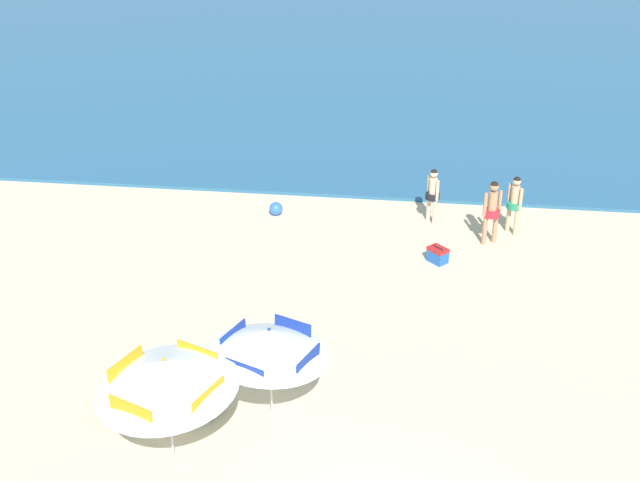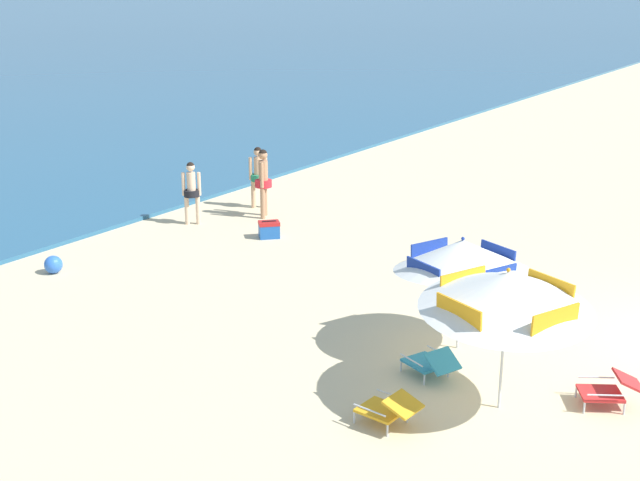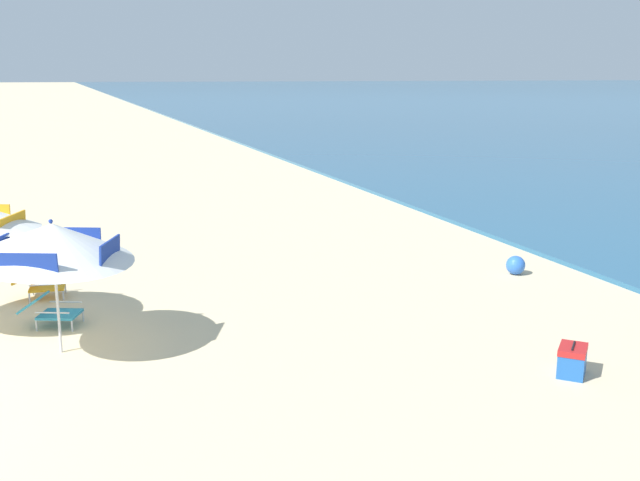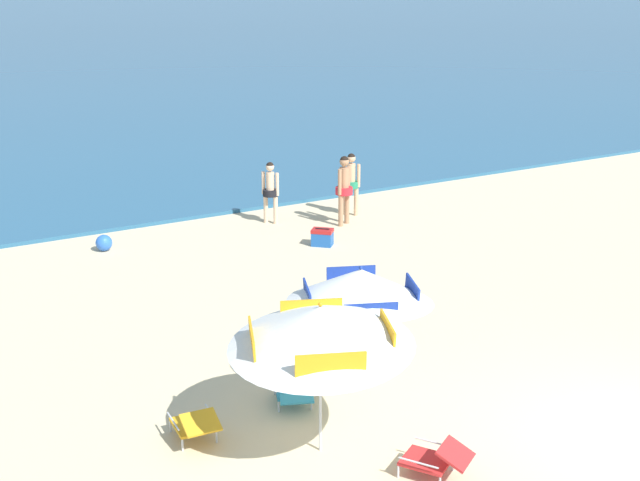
% 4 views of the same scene
% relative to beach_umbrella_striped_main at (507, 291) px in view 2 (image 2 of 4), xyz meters
% --- Properties ---
extents(beach_umbrella_striped_main, '(3.47, 3.45, 2.21)m').
position_rel_beach_umbrella_striped_main_xyz_m(beach_umbrella_striped_main, '(0.00, 0.00, 0.00)').
color(beach_umbrella_striped_main, silver).
rests_on(beach_umbrella_striped_main, ground).
extents(beach_umbrella_striped_second, '(3.24, 3.24, 2.02)m').
position_rel_beach_umbrella_striped_main_xyz_m(beach_umbrella_striped_second, '(1.55, 1.41, -0.17)').
color(beach_umbrella_striped_second, silver).
rests_on(beach_umbrella_striped_second, ground).
extents(lounge_chair_under_umbrella, '(0.91, 1.02, 0.52)m').
position_rel_beach_umbrella_striped_main_xyz_m(lounge_chair_under_umbrella, '(0.96, -1.32, -1.56)').
color(lounge_chair_under_umbrella, red).
rests_on(lounge_chair_under_umbrella, ground).
extents(lounge_chair_beside_umbrella, '(0.63, 0.91, 0.50)m').
position_rel_beach_umbrella_striped_main_xyz_m(lounge_chair_beside_umbrella, '(-1.37, 1.08, -1.55)').
color(lounge_chair_beside_umbrella, gold).
rests_on(lounge_chair_beside_umbrella, ground).
extents(lounge_chair_facing_sea, '(0.83, 1.03, 0.53)m').
position_rel_beach_umbrella_striped_main_xyz_m(lounge_chair_facing_sea, '(0.29, 1.27, -1.56)').
color(lounge_chair_facing_sea, teal).
rests_on(lounge_chair_facing_sea, ground).
extents(person_standing_near_shore, '(0.39, 0.40, 1.61)m').
position_rel_beach_umbrella_striped_main_xyz_m(person_standing_near_shore, '(4.54, 10.19, -0.90)').
color(person_standing_near_shore, beige).
rests_on(person_standing_near_shore, ground).
extents(person_standing_beside, '(0.48, 0.44, 1.79)m').
position_rel_beach_umbrella_striped_main_xyz_m(person_standing_beside, '(6.09, 9.11, -0.80)').
color(person_standing_beside, tan).
rests_on(person_standing_beside, ground).
extents(person_wading_in, '(0.41, 0.41, 1.67)m').
position_rel_beach_umbrella_striped_main_xyz_m(person_wading_in, '(6.74, 9.79, -0.87)').
color(person_wading_in, '#D8A87F').
rests_on(person_wading_in, ground).
extents(cooler_box, '(0.60, 0.60, 0.43)m').
position_rel_beach_umbrella_striped_main_xyz_m(cooler_box, '(4.72, 7.89, -1.63)').
color(cooler_box, '#1E56A8').
rests_on(cooler_box, ground).
extents(beach_ball, '(0.38, 0.38, 0.38)m').
position_rel_beach_umbrella_striped_main_xyz_m(beach_ball, '(0.13, 10.12, -1.64)').
color(beach_ball, blue).
rests_on(beach_ball, ground).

